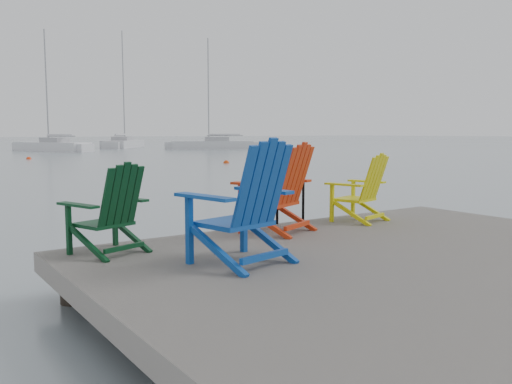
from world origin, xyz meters
TOP-DOWN VIEW (x-y plane):
  - ground at (0.00, 0.00)m, footprint 400.00×400.00m
  - dock at (0.00, 0.00)m, footprint 6.00×5.00m
  - handrail at (0.25, 2.45)m, footprint 0.48×0.04m
  - chair_green at (-2.37, 1.99)m, footprint 0.85×0.81m
  - chair_blue at (-1.50, 0.89)m, footprint 1.01×0.96m
  - chair_red at (-0.28, 1.97)m, footprint 1.02×0.98m
  - chair_yellow at (1.11, 1.99)m, footprint 0.84×0.80m
  - sailboat_near at (8.23, 47.29)m, footprint 5.35×8.04m
  - sailboat_mid at (17.75, 54.84)m, footprint 7.57×9.24m
  - sailboat_far at (23.38, 44.72)m, footprint 8.13×5.86m
  - buoy_a at (3.23, 15.38)m, footprint 0.33×0.33m
  - buoy_c at (11.31, 22.31)m, footprint 0.33×0.33m
  - buoy_d at (3.31, 33.21)m, footprint 0.32×0.32m

SIDE VIEW (x-z plane):
  - ground at x=0.00m, z-range 0.00..0.00m
  - buoy_a at x=3.23m, z-range -0.16..0.16m
  - buoy_c at x=11.31m, z-range -0.17..0.17m
  - buoy_d at x=3.31m, z-range -0.16..0.16m
  - dock at x=0.00m, z-range -0.35..1.05m
  - sailboat_mid at x=17.75m, z-range -6.17..6.88m
  - sailboat_far at x=23.38m, z-range -5.29..6.00m
  - sailboat_near at x=8.23m, z-range -5.16..5.87m
  - chair_green at x=-2.37m, z-range 0.50..1.40m
  - chair_yellow at x=1.11m, z-range 0.50..1.41m
  - chair_red at x=-0.28m, z-range 0.50..1.56m
  - handrail at x=0.25m, z-range 0.59..1.49m
  - chair_blue at x=-1.50m, z-range 0.50..1.62m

